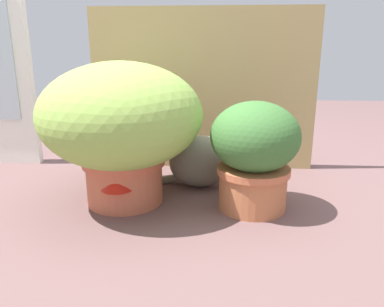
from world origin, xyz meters
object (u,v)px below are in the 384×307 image
at_px(grass_planter, 122,122).
at_px(leafy_planter, 254,152).
at_px(mushroom_ornament_pink, 108,185).
at_px(cat, 204,158).
at_px(mushroom_ornament_red, 118,185).

relative_size(grass_planter, leafy_planter, 1.50).
xyz_separation_m(grass_planter, mushroom_ornament_pink, (-0.04, -0.08, -0.21)).
height_order(cat, mushroom_ornament_red, cat).
relative_size(leafy_planter, mushroom_ornament_red, 2.61).
bearing_deg(leafy_planter, mushroom_ornament_red, -169.91).
relative_size(cat, mushroom_ornament_red, 2.59).
bearing_deg(cat, leafy_planter, -49.30).
distance_m(grass_planter, mushroom_ornament_pink, 0.23).
height_order(grass_planter, mushroom_ornament_pink, grass_planter).
xyz_separation_m(cat, mushroom_ornament_red, (-0.29, -0.30, -0.01)).
bearing_deg(mushroom_ornament_pink, mushroom_ornament_red, -38.17).
bearing_deg(grass_planter, leafy_planter, -3.48).
bearing_deg(grass_planter, cat, 32.10).
xyz_separation_m(cat, mushroom_ornament_pink, (-0.33, -0.26, -0.03)).
distance_m(leafy_planter, mushroom_ornament_red, 0.49).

